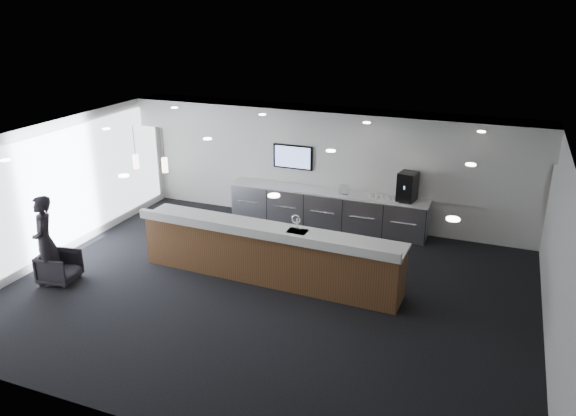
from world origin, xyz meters
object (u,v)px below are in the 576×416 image
at_px(service_counter, 269,253).
at_px(coffee_machine, 408,187).
at_px(lounge_guest, 45,241).
at_px(armchair, 59,267).

relative_size(service_counter, coffee_machine, 8.09).
bearing_deg(coffee_machine, service_counter, -114.08).
xyz_separation_m(coffee_machine, lounge_guest, (-6.22, -4.94, -0.37)).
xyz_separation_m(service_counter, coffee_machine, (2.18, 3.15, 0.72)).
height_order(armchair, lounge_guest, lounge_guest).
bearing_deg(service_counter, armchair, -154.88).
xyz_separation_m(armchair, lounge_guest, (-0.14, -0.12, 0.61)).
distance_m(coffee_machine, armchair, 7.82).
bearing_deg(lounge_guest, armchair, 89.84).
relative_size(service_counter, armchair, 7.96).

